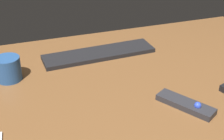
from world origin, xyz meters
The scene contains 4 objects.
desk centered at (0.00, 0.00, 1.00)cm, with size 140.00×84.00×2.00cm, color brown.
keyboard centered at (-3.23, 19.77, 2.79)cm, with size 43.93×11.11×1.59cm, color black.
media_remote centered at (11.37, -22.25, 3.00)cm, with size 13.79×18.11×3.32cm.
coffee_mug centered at (-37.78, 12.02, 6.16)cm, with size 8.54×8.54×8.32cm, color #28518C.
Camera 1 is at (-36.43, -92.88, 60.54)cm, focal length 53.29 mm.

